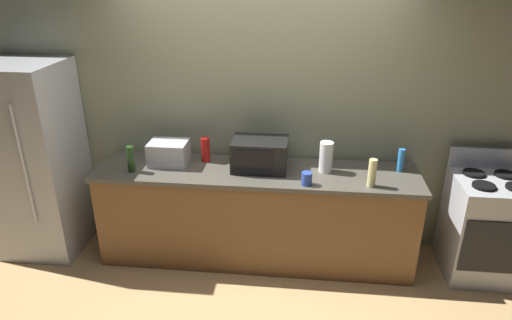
{
  "coord_description": "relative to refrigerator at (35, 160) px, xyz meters",
  "views": [
    {
      "loc": [
        0.38,
        -3.13,
        2.55
      ],
      "look_at": [
        0.0,
        0.4,
        1.0
      ],
      "focal_mm": 31.41,
      "sensor_mm": 36.0,
      "label": 1
    }
  ],
  "objects": [
    {
      "name": "ground_plane",
      "position": [
        2.05,
        -0.4,
        -0.9
      ],
      "size": [
        8.0,
        8.0,
        0.0
      ],
      "primitive_type": "plane",
      "color": "tan"
    },
    {
      "name": "back_wall",
      "position": [
        2.05,
        0.41,
        0.45
      ],
      "size": [
        6.4,
        0.1,
        2.7
      ],
      "primitive_type": "cube",
      "color": "gray",
      "rests_on": "ground_plane"
    },
    {
      "name": "counter_run",
      "position": [
        2.05,
        0.0,
        -0.45
      ],
      "size": [
        2.84,
        0.64,
        0.9
      ],
      "color": "brown",
      "rests_on": "ground_plane"
    },
    {
      "name": "refrigerator",
      "position": [
        0.0,
        0.0,
        0.0
      ],
      "size": [
        0.72,
        0.73,
        1.8
      ],
      "color": "#B7BABF",
      "rests_on": "ground_plane"
    },
    {
      "name": "stove_range",
      "position": [
        4.05,
        0.0,
        -0.44
      ],
      "size": [
        0.6,
        0.61,
        1.08
      ],
      "color": "#B7BABF",
      "rests_on": "ground_plane"
    },
    {
      "name": "microwave",
      "position": [
        2.08,
        0.05,
        0.13
      ],
      "size": [
        0.48,
        0.35,
        0.27
      ],
      "color": "black",
      "rests_on": "counter_run"
    },
    {
      "name": "toaster_oven",
      "position": [
        1.26,
        0.06,
        0.1
      ],
      "size": [
        0.34,
        0.26,
        0.21
      ],
      "primitive_type": "cube",
      "color": "#B7BABF",
      "rests_on": "counter_run"
    },
    {
      "name": "paper_towel_roll",
      "position": [
        2.65,
        0.05,
        0.13
      ],
      "size": [
        0.12,
        0.12,
        0.27
      ],
      "primitive_type": "cylinder",
      "color": "white",
      "rests_on": "counter_run"
    },
    {
      "name": "bottle_hot_sauce",
      "position": [
        1.57,
        0.16,
        0.11
      ],
      "size": [
        0.08,
        0.08,
        0.23
      ],
      "primitive_type": "cylinder",
      "color": "red",
      "rests_on": "counter_run"
    },
    {
      "name": "bottle_wine",
      "position": [
        0.98,
        -0.13,
        0.12
      ],
      "size": [
        0.06,
        0.06,
        0.23
      ],
      "primitive_type": "cylinder",
      "color": "#1E3F19",
      "rests_on": "counter_run"
    },
    {
      "name": "bottle_vinegar",
      "position": [
        3.01,
        -0.2,
        0.12
      ],
      "size": [
        0.07,
        0.07,
        0.24
      ],
      "primitive_type": "cylinder",
      "color": "beige",
      "rests_on": "counter_run"
    },
    {
      "name": "bottle_spray_cleaner",
      "position": [
        3.3,
        0.13,
        0.1
      ],
      "size": [
        0.06,
        0.06,
        0.21
      ],
      "primitive_type": "cylinder",
      "color": "#338CE5",
      "rests_on": "counter_run"
    },
    {
      "name": "mug_blue",
      "position": [
        2.49,
        -0.23,
        0.05
      ],
      "size": [
        0.09,
        0.09,
        0.11
      ],
      "primitive_type": "cylinder",
      "color": "#2D4CB2",
      "rests_on": "counter_run"
    }
  ]
}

